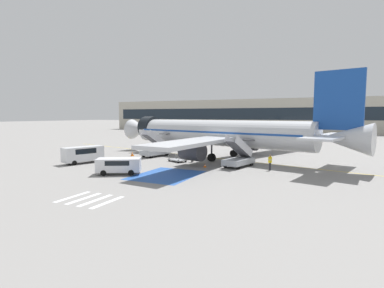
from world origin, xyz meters
name	(u,v)px	position (x,y,z in m)	size (l,w,h in m)	color
ground_plane	(216,158)	(0.00, 0.00, 0.00)	(600.00, 600.00, 0.00)	gray
apron_leadline_yellow	(215,158)	(-0.12, -0.10, 0.00)	(0.20, 74.46, 0.01)	gold
apron_stand_patch_blue	(166,175)	(-0.12, -14.85, 0.00)	(6.30, 8.01, 0.01)	#2856A8
apron_walkway_bar_0	(73,197)	(-2.52, -25.69, 0.00)	(0.44, 3.60, 0.01)	silver
apron_walkway_bar_1	(84,198)	(-1.32, -25.69, 0.00)	(0.44, 3.60, 0.01)	silver
apron_walkway_bar_2	(96,200)	(-0.12, -25.69, 0.00)	(0.44, 3.60, 0.01)	silver
apron_walkway_bar_3	(108,202)	(1.08, -25.69, 0.00)	(0.44, 3.60, 0.01)	silver
airliner	(219,133)	(0.60, -0.27, 3.84)	(40.32, 35.85, 11.77)	silver
boarding_stairs_forward	(156,150)	(-9.31, -2.50, 1.04)	(3.27, 5.54, 4.40)	#ADB2BA
boarding_stairs_aft	(239,159)	(5.49, -6.08, 1.01)	(3.27, 5.54, 4.19)	#ADB2BA
fuel_tanker	(283,138)	(6.57, 22.52, 1.68)	(9.00, 3.87, 3.34)	#38383D
service_van_0	(83,153)	(-14.70, -12.50, 1.35)	(3.50, 5.71, 2.27)	silver
service_van_1	(119,164)	(-5.23, -16.60, 1.09)	(5.16, 4.08, 1.78)	silver
baggage_cart	(177,160)	(-3.57, -5.86, 0.26)	(2.98, 2.40, 0.87)	gray
ground_crew_0	(270,161)	(9.60, -6.99, 1.09)	(0.40, 0.49, 1.87)	#2D2D33
ground_crew_1	(192,156)	(-1.47, -5.34, 0.93)	(0.49, 0.42, 1.62)	#2D2D33
traffic_cone_0	(205,165)	(1.75, -8.36, 0.23)	(0.42, 0.42, 0.47)	orange
traffic_cone_1	(132,154)	(-13.01, -3.67, 0.33)	(0.59, 0.59, 0.65)	orange
terminal_building	(254,116)	(-13.74, 79.99, 6.50)	(129.60, 12.10, 13.00)	#B2AD9E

